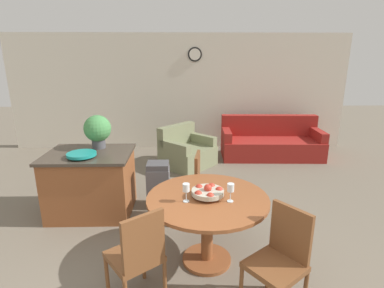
# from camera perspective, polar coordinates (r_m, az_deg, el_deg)

# --- Properties ---
(wall_back) EXTENTS (8.00, 0.09, 2.70)m
(wall_back) POSITION_cam_1_polar(r_m,az_deg,el_deg) (7.27, -2.49, 9.81)
(wall_back) COLOR silver
(wall_back) RESTS_ON ground_plane
(dining_table) EXTENTS (1.27, 1.27, 0.77)m
(dining_table) POSITION_cam_1_polar(r_m,az_deg,el_deg) (3.23, 2.95, -12.82)
(dining_table) COLOR brown
(dining_table) RESTS_ON ground_plane
(dining_chair_near_left) EXTENTS (0.59, 0.59, 0.95)m
(dining_chair_near_left) POSITION_cam_1_polar(r_m,az_deg,el_deg) (2.79, -10.26, -19.83)
(dining_chair_near_left) COLOR brown
(dining_chair_near_left) RESTS_ON ground_plane
(dining_chair_near_right) EXTENTS (0.59, 0.59, 0.95)m
(dining_chair_near_right) POSITION_cam_1_polar(r_m,az_deg,el_deg) (2.83, 16.56, -19.74)
(dining_chair_near_right) COLOR brown
(dining_chair_near_right) RESTS_ON ground_plane
(dining_chair_far_side) EXTENTS (0.47, 0.47, 0.95)m
(dining_chair_far_side) POSITION_cam_1_polar(r_m,az_deg,el_deg) (4.03, 2.65, -7.67)
(dining_chair_far_side) COLOR brown
(dining_chair_far_side) RESTS_ON ground_plane
(fruit_bowl) EXTENTS (0.33, 0.33, 0.14)m
(fruit_bowl) POSITION_cam_1_polar(r_m,az_deg,el_deg) (3.12, 3.01, -9.08)
(fruit_bowl) COLOR #B7B29E
(fruit_bowl) RESTS_ON dining_table
(wine_glass_left) EXTENTS (0.07, 0.07, 0.19)m
(wine_glass_left) POSITION_cam_1_polar(r_m,az_deg,el_deg) (2.99, -1.13, -8.46)
(wine_glass_left) COLOR silver
(wine_glass_left) RESTS_ON dining_table
(wine_glass_right) EXTENTS (0.07, 0.07, 0.19)m
(wine_glass_right) POSITION_cam_1_polar(r_m,az_deg,el_deg) (3.01, 7.37, -8.39)
(wine_glass_right) COLOR silver
(wine_glass_right) RESTS_ON dining_table
(kitchen_island) EXTENTS (1.16, 0.90, 0.90)m
(kitchen_island) POSITION_cam_1_polar(r_m,az_deg,el_deg) (4.50, -18.62, -7.00)
(kitchen_island) COLOR brown
(kitchen_island) RESTS_ON ground_plane
(teal_bowl) EXTENTS (0.38, 0.38, 0.06)m
(teal_bowl) POSITION_cam_1_polar(r_m,az_deg,el_deg) (4.18, -20.29, -1.87)
(teal_bowl) COLOR teal
(teal_bowl) RESTS_ON kitchen_island
(potted_plant) EXTENTS (0.38, 0.38, 0.48)m
(potted_plant) POSITION_cam_1_polar(r_m,az_deg,el_deg) (4.47, -17.55, 2.62)
(potted_plant) COLOR #4C4C51
(potted_plant) RESTS_ON kitchen_island
(trash_bin) EXTENTS (0.33, 0.30, 0.68)m
(trash_bin) POSITION_cam_1_polar(r_m,az_deg,el_deg) (4.51, -6.42, -7.72)
(trash_bin) COLOR #56565B
(trash_bin) RESTS_ON ground_plane
(couch) EXTENTS (2.19, 0.96, 0.89)m
(couch) POSITION_cam_1_polar(r_m,az_deg,el_deg) (6.93, 14.74, 0.10)
(couch) COLOR maroon
(couch) RESTS_ON ground_plane
(armchair) EXTENTS (1.24, 1.25, 0.82)m
(armchair) POSITION_cam_1_polar(r_m,az_deg,el_deg) (6.14, -1.06, -1.61)
(armchair) COLOR #7A7F5B
(armchair) RESTS_ON ground_plane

